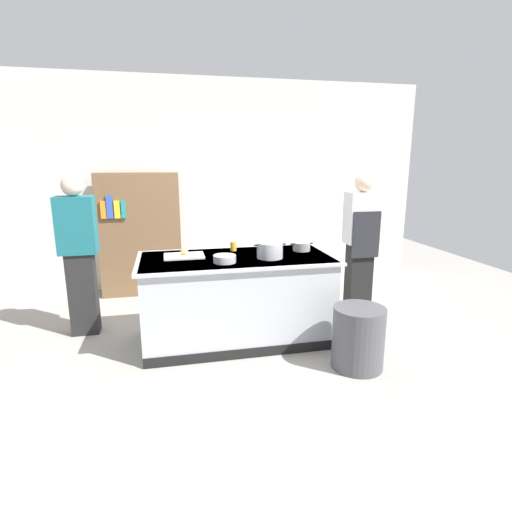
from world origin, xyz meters
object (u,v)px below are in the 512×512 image
Objects in this scene: juice_cup at (233,246)px; person_chef at (361,242)px; person_guest at (79,252)px; bookshelf at (140,235)px; onion at (184,251)px; trash_bin at (358,338)px; mixing_bowl at (225,259)px; stock_pot at (270,250)px; sauce_pan at (302,247)px.

juice_cup is 1.55m from person_chef.
person_chef is at bearing 80.89° from person_guest.
bookshelf is at bearing 47.46° from person_chef.
onion is at bearing -162.27° from juice_cup.
bookshelf is at bearing 127.59° from trash_bin.
mixing_bowl is 1.44m from trash_bin.
stock_pot is 0.48m from mixing_bowl.
person_guest reaches higher than mixing_bowl.
trash_bin is 1.48m from person_chef.
stock_pot is 1.19m from trash_bin.
mixing_bowl is 0.13× the size of bookshelf.
person_chef and person_guest have the same top height.
juice_cup is 0.06× the size of person_chef.
juice_cup is 0.06× the size of person_guest.
onion is at bearing 138.19° from mixing_bowl.
stock_pot is 0.19× the size of bookshelf.
person_guest reaches higher than onion.
person_chef is at bearing -28.63° from bookshelf.
juice_cup is 0.06× the size of bookshelf.
trash_bin is (0.23, -0.96, -0.66)m from sauce_pan.
onion is at bearing -72.43° from bookshelf.
person_chef is (2.08, 0.25, -0.05)m from onion.
sauce_pan is at bearing -12.50° from juice_cup.
trash_bin is (1.49, -0.95, -0.67)m from onion.
person_chef is at bearing 6.93° from onion.
sauce_pan is 2.53× the size of juice_cup.
mixing_bowl is (-0.89, -0.34, -0.01)m from sauce_pan.
bookshelf reaches higher than trash_bin.
stock_pot reaches higher than juice_cup.
stock_pot is 2.36m from bookshelf.
person_chef is 1.01× the size of bookshelf.
stock_pot reaches higher than trash_bin.
mixing_bowl is (-0.47, -0.09, -0.04)m from stock_pot.
stock_pot is at bearing 132.61° from trash_bin.
mixing_bowl is at bearing 56.85° from person_guest.
stock_pot is at bearing -54.46° from bookshelf.
bookshelf is at bearing 150.25° from person_guest.
person_chef reaches higher than trash_bin.
bookshelf is (-1.07, 1.51, -0.10)m from juice_cup.
sauce_pan reaches higher than trash_bin.
person_guest is at bearing 73.39° from person_chef.
bookshelf is (-1.37, 1.92, -0.13)m from stock_pot.
mixing_bowl is (0.37, -0.33, -0.02)m from onion.
bookshelf is (-2.61, 1.42, -0.06)m from person_chef.
trash_bin is 0.34× the size of bookshelf.
bookshelf reaches higher than stock_pot.
person_guest reaches higher than bookshelf.
person_guest is at bearing 161.55° from stock_pot.
person_guest is at bearing 171.88° from juice_cup.
mixing_bowl is at bearing -41.81° from onion.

